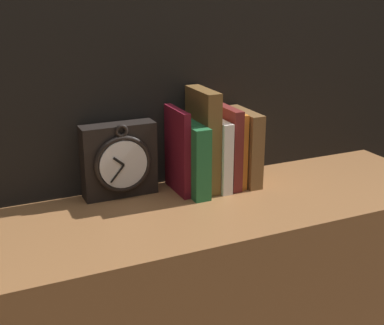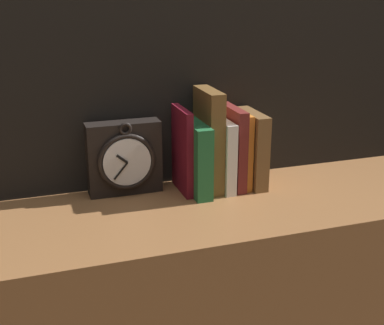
% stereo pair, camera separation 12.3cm
% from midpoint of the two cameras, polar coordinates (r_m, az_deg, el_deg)
% --- Properties ---
extents(clock, '(0.18, 0.07, 0.19)m').
position_cam_midpoint_polar(clock, '(1.34, -10.36, 0.15)').
color(clock, black).
rests_on(clock, bookshelf).
extents(book_slot0_maroon, '(0.02, 0.13, 0.22)m').
position_cam_midpoint_polar(book_slot0_maroon, '(1.34, -4.20, 1.21)').
color(book_slot0_maroon, maroon).
rests_on(book_slot0_maroon, bookshelf).
extents(book_slot1_green, '(0.04, 0.16, 0.18)m').
position_cam_midpoint_polar(book_slot1_green, '(1.35, -2.78, 0.48)').
color(book_slot1_green, '#246938').
rests_on(book_slot1_green, bookshelf).
extents(book_slot2_brown, '(0.04, 0.14, 0.26)m').
position_cam_midpoint_polar(book_slot2_brown, '(1.36, -1.43, 2.39)').
color(book_slot2_brown, brown).
rests_on(book_slot2_brown, bookshelf).
extents(book_slot3_white, '(0.03, 0.15, 0.18)m').
position_cam_midpoint_polar(book_slot3_white, '(1.38, -0.03, 0.99)').
color(book_slot3_white, white).
rests_on(book_slot3_white, bookshelf).
extents(book_slot4_maroon, '(0.03, 0.14, 0.21)m').
position_cam_midpoint_polar(book_slot4_maroon, '(1.39, 1.11, 1.73)').
color(book_slot4_maroon, maroon).
rests_on(book_slot4_maroon, bookshelf).
extents(book_slot5_orange, '(0.02, 0.13, 0.20)m').
position_cam_midpoint_polar(book_slot5_orange, '(1.40, 1.85, 1.63)').
color(book_slot5_orange, orange).
rests_on(book_slot5_orange, bookshelf).
extents(book_slot6_brown, '(0.04, 0.15, 0.20)m').
position_cam_midpoint_polar(book_slot6_brown, '(1.41, 3.07, 1.65)').
color(book_slot6_brown, brown).
rests_on(book_slot6_brown, bookshelf).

